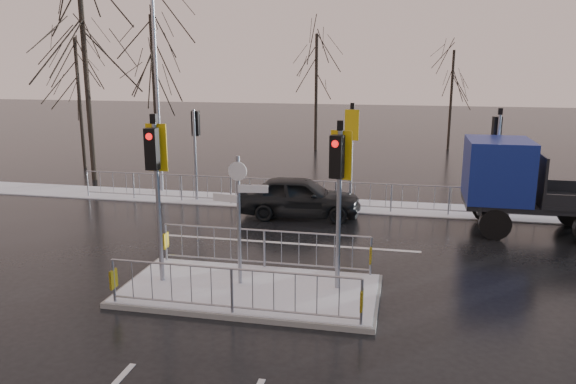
% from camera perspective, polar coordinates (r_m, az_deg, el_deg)
% --- Properties ---
extents(ground, '(120.00, 120.00, 0.00)m').
position_cam_1_polar(ground, '(13.41, -3.87, -10.20)').
color(ground, black).
rests_on(ground, ground).
extents(snow_verge, '(30.00, 2.00, 0.04)m').
position_cam_1_polar(snow_verge, '(21.38, 2.37, -1.19)').
color(snow_verge, white).
rests_on(snow_verge, ground).
extents(lane_markings, '(8.00, 11.38, 0.01)m').
position_cam_1_polar(lane_markings, '(13.11, -4.27, -10.74)').
color(lane_markings, silver).
rests_on(lane_markings, ground).
extents(traffic_island, '(6.00, 3.04, 4.15)m').
position_cam_1_polar(traffic_island, '(13.27, -3.93, -8.63)').
color(traffic_island, slate).
rests_on(traffic_island, ground).
extents(far_kerb_fixtures, '(18.00, 0.65, 3.83)m').
position_cam_1_polar(far_kerb_fixtures, '(20.62, 2.97, 1.11)').
color(far_kerb_fixtures, gray).
rests_on(far_kerb_fixtures, ground).
extents(car_far_lane, '(4.33, 2.01, 1.44)m').
position_cam_1_polar(car_far_lane, '(19.50, 1.21, -0.48)').
color(car_far_lane, black).
rests_on(car_far_lane, ground).
extents(flatbed_truck, '(6.34, 2.32, 2.94)m').
position_cam_1_polar(flatbed_truck, '(19.10, 23.09, 0.76)').
color(flatbed_truck, black).
rests_on(flatbed_truck, ground).
extents(tree_near_a, '(4.75, 4.75, 8.97)m').
position_cam_1_polar(tree_near_a, '(26.75, -20.04, 14.09)').
color(tree_near_a, black).
rests_on(tree_near_a, ground).
extents(tree_near_b, '(4.00, 4.00, 7.55)m').
position_cam_1_polar(tree_near_b, '(26.88, -13.52, 12.44)').
color(tree_near_b, black).
rests_on(tree_near_b, ground).
extents(tree_near_c, '(3.50, 3.50, 6.61)m').
position_cam_1_polar(tree_near_c, '(29.93, -20.58, 10.77)').
color(tree_near_c, black).
rests_on(tree_near_c, ground).
extents(tree_far_a, '(3.75, 3.75, 7.08)m').
position_cam_1_polar(tree_far_a, '(34.27, 2.90, 12.30)').
color(tree_far_a, black).
rests_on(tree_far_a, ground).
extents(tree_far_b, '(3.25, 3.25, 6.14)m').
position_cam_1_polar(tree_far_b, '(35.95, 16.34, 10.82)').
color(tree_far_b, black).
rests_on(tree_far_b, ground).
extents(street_lamp_left, '(1.25, 0.18, 8.20)m').
position_cam_1_polar(street_lamp_left, '(23.51, -13.06, 10.81)').
color(street_lamp_left, gray).
rests_on(street_lamp_left, ground).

